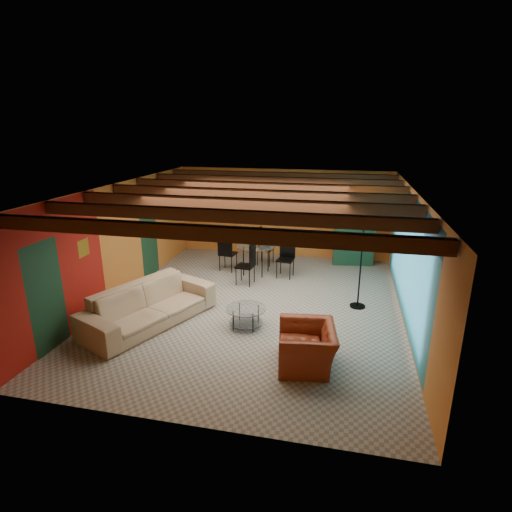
% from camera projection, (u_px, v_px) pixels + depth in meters
% --- Properties ---
extents(room, '(6.52, 8.01, 2.71)m').
position_uv_depth(room, '(255.00, 203.00, 8.77)').
color(room, gray).
rests_on(room, ground).
extents(sofa, '(2.17, 3.07, 0.83)m').
position_uv_depth(sofa, '(150.00, 305.00, 8.48)').
color(sofa, tan).
rests_on(sofa, ground).
extents(armchair, '(1.11, 1.23, 0.71)m').
position_uv_depth(armchair, '(307.00, 347.00, 7.00)').
color(armchair, maroon).
rests_on(armchair, ground).
extents(coffee_table, '(0.86, 0.86, 0.42)m').
position_uv_depth(coffee_table, '(246.00, 317.00, 8.40)').
color(coffee_table, white).
rests_on(coffee_table, ground).
extents(dining_table, '(2.41, 2.41, 1.12)m').
position_uv_depth(dining_table, '(256.00, 254.00, 11.30)').
color(dining_table, silver).
rests_on(dining_table, ground).
extents(armoire, '(1.20, 0.70, 1.99)m').
position_uv_depth(armoire, '(355.00, 231.00, 12.07)').
color(armoire, maroon).
rests_on(armoire, ground).
extents(floor_lamp, '(0.56, 0.56, 2.13)m').
position_uv_depth(floor_lamp, '(361.00, 263.00, 9.05)').
color(floor_lamp, black).
rests_on(floor_lamp, ground).
extents(ceiling_fan, '(1.50, 1.50, 0.44)m').
position_uv_depth(ceiling_fan, '(254.00, 204.00, 8.67)').
color(ceiling_fan, '#472614').
rests_on(ceiling_fan, ceiling).
extents(painting, '(1.05, 0.03, 0.65)m').
position_uv_depth(painting, '(254.00, 203.00, 12.75)').
color(painting, black).
rests_on(painting, wall_back).
extents(potted_plant, '(0.44, 0.39, 0.49)m').
position_uv_depth(potted_plant, '(358.00, 188.00, 11.69)').
color(potted_plant, '#26661E').
rests_on(potted_plant, armoire).
extents(vase, '(0.22, 0.22, 0.19)m').
position_uv_depth(vase, '(256.00, 231.00, 11.10)').
color(vase, orange).
rests_on(vase, dining_table).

